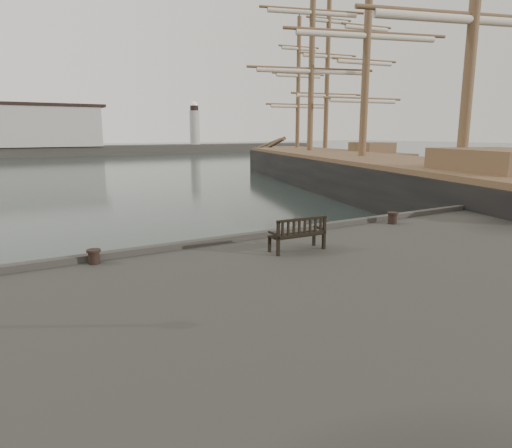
{
  "coord_description": "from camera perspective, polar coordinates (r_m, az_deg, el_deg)",
  "views": [
    {
      "loc": [
        -8.25,
        -12.5,
        4.94
      ],
      "look_at": [
        -0.93,
        -0.5,
        2.1
      ],
      "focal_mm": 32.0,
      "sensor_mm": 36.0,
      "label": 1
    }
  ],
  "objects": [
    {
      "name": "tall_ship_far",
      "position": [
        59.83,
        8.56,
        7.34
      ],
      "size": [
        11.06,
        29.25,
        24.53
      ],
      "rotation": [
        0.0,
        0.0,
        -0.18
      ],
      "color": "black",
      "rests_on": "ground"
    },
    {
      "name": "bollard_left",
      "position": [
        12.64,
        -19.6,
        -3.87
      ],
      "size": [
        0.44,
        0.44,
        0.38
      ],
      "primitive_type": "cylinder",
      "rotation": [
        0.0,
        0.0,
        -0.24
      ],
      "color": "black",
      "rests_on": "quay"
    },
    {
      "name": "ground",
      "position": [
        15.77,
        1.95,
        -6.84
      ],
      "size": [
        400.0,
        400.0,
        0.0
      ],
      "primitive_type": "plane",
      "color": "black",
      "rests_on": "ground"
    },
    {
      "name": "bench",
      "position": [
        13.24,
        5.21,
        -2.04
      ],
      "size": [
        1.7,
        0.65,
        0.97
      ],
      "rotation": [
        0.0,
        0.0,
        -0.05
      ],
      "color": "black",
      "rests_on": "quay"
    },
    {
      "name": "bollard_right",
      "position": [
        17.84,
        16.69,
        0.73
      ],
      "size": [
        0.48,
        0.48,
        0.43
      ],
      "primitive_type": "cylinder",
      "rotation": [
        0.0,
        0.0,
        -0.18
      ],
      "color": "black",
      "rests_on": "quay"
    },
    {
      "name": "tall_ship_main",
      "position": [
        40.22,
        12.96,
        5.27
      ],
      "size": [
        21.72,
        45.2,
        33.42
      ],
      "rotation": [
        0.0,
        0.0,
        -0.3
      ],
      "color": "black",
      "rests_on": "ground"
    }
  ]
}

